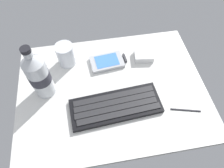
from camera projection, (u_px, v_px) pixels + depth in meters
ground_plane at (112, 91)px, 69.99cm from camera, size 64.00×48.00×2.80cm
keyboard at (117, 106)px, 64.83cm from camera, size 29.70×13.00×1.70cm
handheld_device at (109, 62)px, 74.94cm from camera, size 13.32×8.79×1.50cm
juice_cup at (66, 55)px, 72.40cm from camera, size 6.40×6.40×8.50cm
water_bottle at (39, 75)px, 61.34cm from camera, size 6.73×6.73×20.80cm
charger_block at (144, 55)px, 75.94cm from camera, size 7.62×6.40×2.40cm
stylus_pen at (186, 110)px, 64.55cm from camera, size 9.38×3.01×0.70cm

